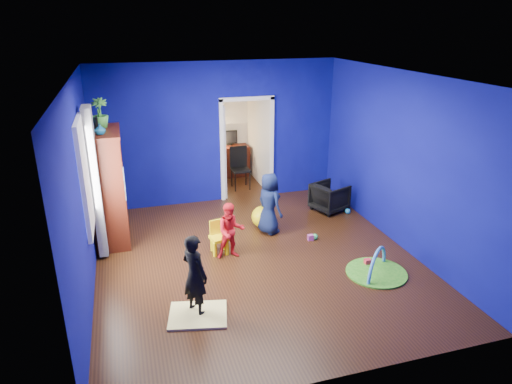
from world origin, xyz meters
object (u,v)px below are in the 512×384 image
object	(u,v)px
child_black	(195,275)
study_desk	(231,161)
armchair	(330,197)
hopper_ball	(262,217)
folding_chair	(241,169)
child_navy	(269,203)
kid_chair	(219,239)
play_mat	(376,273)
toddler_red	(231,231)
vase	(100,129)
crt_tv	(110,185)
tv_armoire	(108,187)

from	to	relation	value
child_black	study_desk	xyz separation A→B (m)	(1.77, 5.39, -0.19)
child_black	armchair	bearing A→B (deg)	-82.40
hopper_ball	folding_chair	world-z (taller)	folding_chair
child_navy	kid_chair	distance (m)	1.19
armchair	child_black	world-z (taller)	child_black
play_mat	child_navy	bearing A→B (deg)	121.39
toddler_red	hopper_ball	world-z (taller)	toddler_red
child_black	child_navy	size ratio (longest dim) A/B	1.00
play_mat	study_desk	world-z (taller)	study_desk
child_navy	vase	distance (m)	3.11
child_navy	crt_tv	bearing A→B (deg)	56.54
child_navy	hopper_ball	distance (m)	0.44
crt_tv	folding_chair	size ratio (longest dim) A/B	0.76
child_navy	child_black	bearing A→B (deg)	117.89
vase	play_mat	world-z (taller)	vase
crt_tv	study_desk	bearing A→B (deg)	45.61
kid_chair	folding_chair	xyz separation A→B (m)	(1.13, 2.90, 0.21)
toddler_red	study_desk	bearing A→B (deg)	79.44
child_black	vase	size ratio (longest dim) A/B	6.48
vase	folding_chair	bearing A→B (deg)	37.69
child_black	kid_chair	bearing A→B (deg)	-55.40
child_black	child_navy	bearing A→B (deg)	-71.89
vase	crt_tv	bearing A→B (deg)	82.41
tv_armoire	toddler_red	bearing A→B (deg)	-33.65
toddler_red	crt_tv	world-z (taller)	crt_tv
folding_chair	hopper_ball	bearing A→B (deg)	-93.89
kid_chair	folding_chair	bearing A→B (deg)	56.78
tv_armoire	play_mat	bearing A→B (deg)	-31.52
play_mat	folding_chair	distance (m)	4.39
kid_chair	play_mat	world-z (taller)	kid_chair
tv_armoire	kid_chair	size ratio (longest dim) A/B	3.92
crt_tv	child_navy	bearing A→B (deg)	-10.76
hopper_ball	play_mat	bearing A→B (deg)	-60.69
toddler_red	vase	distance (m)	2.59
child_black	folding_chair	bearing A→B (deg)	-54.29
armchair	tv_armoire	xyz separation A→B (m)	(-4.21, -0.11, 0.69)
child_navy	folding_chair	world-z (taller)	child_navy
child_black	study_desk	distance (m)	5.67
vase	tv_armoire	bearing A→B (deg)	90.00
toddler_red	tv_armoire	size ratio (longest dim) A/B	0.48
crt_tv	hopper_ball	distance (m)	2.77
child_navy	play_mat	bearing A→B (deg)	-171.30
child_navy	study_desk	world-z (taller)	child_navy
child_navy	kid_chair	world-z (taller)	child_navy
hopper_ball	study_desk	world-z (taller)	study_desk
armchair	play_mat	bearing A→B (deg)	151.03
toddler_red	crt_tv	distance (m)	2.24
vase	child_black	bearing A→B (deg)	-65.10
child_black	study_desk	bearing A→B (deg)	-50.69
armchair	crt_tv	bearing A→B (deg)	70.86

